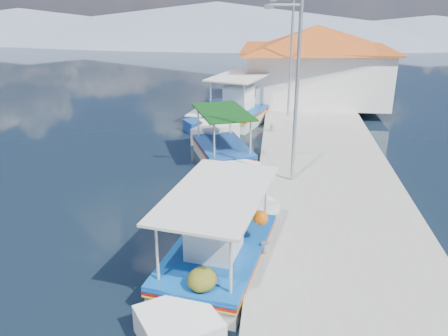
# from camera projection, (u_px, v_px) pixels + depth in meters

# --- Properties ---
(ground) EXTENTS (160.00, 160.00, 0.00)m
(ground) POSITION_uv_depth(u_px,v_px,m) (151.00, 211.00, 15.19)
(ground) COLOR black
(ground) RESTS_ON ground
(quay) EXTENTS (5.00, 44.00, 0.50)m
(quay) POSITION_uv_depth(u_px,v_px,m) (320.00, 151.00, 20.04)
(quay) COLOR #9E9A93
(quay) RESTS_ON ground
(bollards) EXTENTS (0.20, 17.20, 0.30)m
(bollards) POSITION_uv_depth(u_px,v_px,m) (271.00, 146.00, 19.42)
(bollards) COLOR #A5A8AD
(bollards) RESTS_ON quay
(main_caique) EXTENTS (3.06, 7.41, 2.48)m
(main_caique) POSITION_uv_depth(u_px,v_px,m) (218.00, 253.00, 11.86)
(main_caique) COLOR white
(main_caique) RESTS_ON ground
(caique_green_canopy) EXTENTS (3.39, 5.90, 2.38)m
(caique_green_canopy) POSITION_uv_depth(u_px,v_px,m) (224.00, 152.00, 19.66)
(caique_green_canopy) COLOR white
(caique_green_canopy) RESTS_ON ground
(caique_blue_hull) EXTENTS (2.23, 5.38, 0.97)m
(caique_blue_hull) POSITION_uv_depth(u_px,v_px,m) (208.00, 117.00, 25.41)
(caique_blue_hull) COLOR navy
(caique_blue_hull) RESTS_ON ground
(caique_far) EXTENTS (4.02, 7.73, 2.85)m
(caique_far) POSITION_uv_depth(u_px,v_px,m) (241.00, 112.00, 25.29)
(caique_far) COLOR white
(caique_far) RESTS_ON ground
(harbor_building) EXTENTS (10.49, 10.49, 4.40)m
(harbor_building) POSITION_uv_depth(u_px,v_px,m) (316.00, 62.00, 27.43)
(harbor_building) COLOR white
(harbor_building) RESTS_ON quay
(lamp_post_near) EXTENTS (1.21, 0.14, 6.00)m
(lamp_post_near) POSITION_uv_depth(u_px,v_px,m) (294.00, 85.00, 15.18)
(lamp_post_near) COLOR #A5A8AD
(lamp_post_near) RESTS_ON quay
(lamp_post_far) EXTENTS (1.21, 0.14, 6.00)m
(lamp_post_far) POSITION_uv_depth(u_px,v_px,m) (289.00, 51.00, 23.52)
(lamp_post_far) COLOR #A5A8AD
(lamp_post_far) RESTS_ON quay
(mountain_ridge) EXTENTS (171.40, 96.00, 5.50)m
(mountain_ridge) POSITION_uv_depth(u_px,v_px,m) (297.00, 25.00, 65.66)
(mountain_ridge) COLOR gray
(mountain_ridge) RESTS_ON ground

